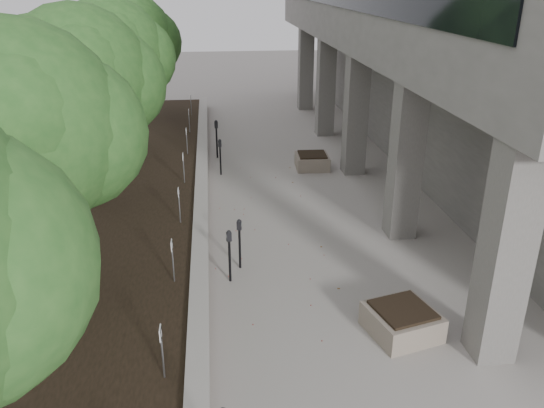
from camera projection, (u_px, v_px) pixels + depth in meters
ground at (314, 407)px, 8.68m from camera, size 90.00×90.00×0.00m
retaining_wall at (202, 192)px, 16.65m from camera, size 0.39×26.00×0.50m
planting_bed at (78, 199)px, 16.29m from camera, size 7.00×26.00×0.40m
crabapple_tree_2 at (24, 172)px, 9.73m from camera, size 4.60×4.00×5.44m
crabapple_tree_3 at (82, 109)px, 14.32m from camera, size 4.60×4.00×5.44m
crabapple_tree_4 at (112, 77)px, 18.90m from camera, size 4.60×4.00×5.44m
crabapple_tree_5 at (131, 57)px, 23.48m from camera, size 4.60×4.00×5.44m
parking_sign_2 at (162, 353)px, 8.56m from camera, size 0.04×0.22×0.96m
parking_sign_3 at (173, 261)px, 11.31m from camera, size 0.04×0.22×0.96m
parking_sign_4 at (179, 206)px, 14.06m from camera, size 0.04×0.22×0.96m
parking_sign_5 at (184, 168)px, 16.81m from camera, size 0.04×0.22×0.96m
parking_sign_6 at (187, 141)px, 19.56m from camera, size 0.04×0.22×0.96m
parking_sign_7 at (189, 121)px, 22.31m from camera, size 0.04×0.22×0.96m
parking_sign_8 at (191, 105)px, 25.06m from camera, size 0.04×0.22×0.96m
parking_meter_2 at (230, 256)px, 12.04m from camera, size 0.14×0.12×1.26m
parking_meter_3 at (240, 244)px, 12.60m from camera, size 0.14×0.12×1.25m
parking_meter_4 at (220, 157)px, 18.62m from camera, size 0.14×0.11×1.27m
parking_meter_5 at (217, 139)px, 20.35m from camera, size 0.15×0.11×1.45m
planter_front at (402, 321)px, 10.38m from camera, size 1.46×1.46×0.56m
planter_back at (312, 161)px, 19.41m from camera, size 1.19×1.19×0.53m
berry_scatter at (272, 258)px, 13.25m from camera, size 3.30×14.10×0.02m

